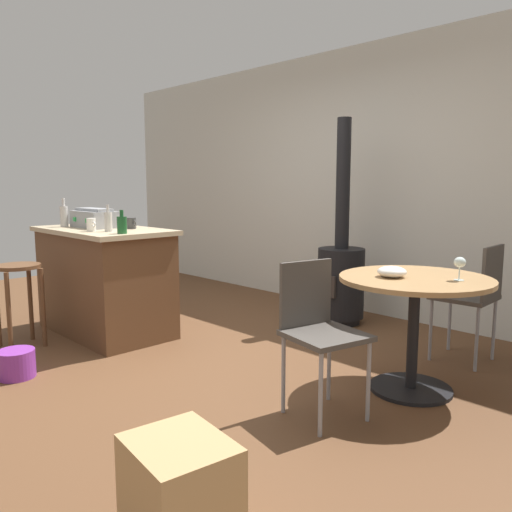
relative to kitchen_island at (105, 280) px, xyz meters
The scene contains 18 objects.
ground_plane 1.18m from the kitchen_island, ahead, with size 8.80×8.80×0.00m, color brown.
back_wall 2.73m from the kitchen_island, 65.28° to the left, with size 8.00×0.10×2.70m, color beige.
kitchen_island is the anchor object (origin of this frame).
wooden_stool 0.71m from the kitchen_island, 98.72° to the right, with size 0.35×0.35×0.68m.
dining_table 2.69m from the kitchen_island, 16.32° to the left, with size 0.95×0.95×0.74m.
folding_chair_near 3.05m from the kitchen_island, 30.75° to the left, with size 0.42×0.41×0.88m.
folding_chair_far 2.36m from the kitchen_island, ahead, with size 0.48×0.48×0.88m.
wood_stove 2.17m from the kitchen_island, 53.85° to the left, with size 0.44×0.45×1.92m.
toolbox 0.56m from the kitchen_island, behind, with size 0.47×0.26×0.17m.
bottle_0 0.71m from the kitchen_island, 156.73° to the right, with size 0.07×0.07×0.26m.
bottle_1 0.64m from the kitchen_island, 19.38° to the right, with size 0.06×0.06×0.22m.
bottle_2 0.78m from the kitchen_island, 12.51° to the right, with size 0.08×0.08×0.19m.
cup_0 0.60m from the kitchen_island, 44.86° to the right, with size 0.11×0.07×0.11m.
cup_1 0.58m from the kitchen_island, 38.06° to the left, with size 0.12×0.08×0.10m.
wine_glass 2.97m from the kitchen_island, 16.47° to the left, with size 0.07×0.07×0.14m.
serving_bowl 2.59m from the kitchen_island, 14.51° to the left, with size 0.18×0.18×0.07m, color white.
cardboard_box 3.00m from the kitchen_island, 23.15° to the right, with size 0.38×0.33×0.42m, color tan.
plastic_bucket 1.20m from the kitchen_island, 59.67° to the right, with size 0.25×0.25×0.19m, color purple.
Camera 1 is at (3.07, -2.20, 1.32)m, focal length 36.02 mm.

